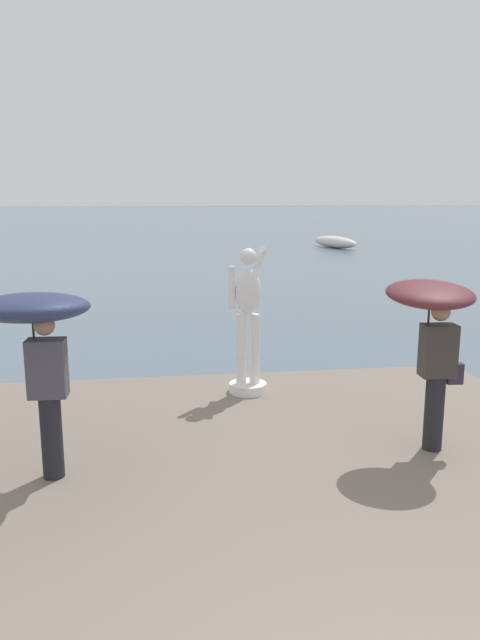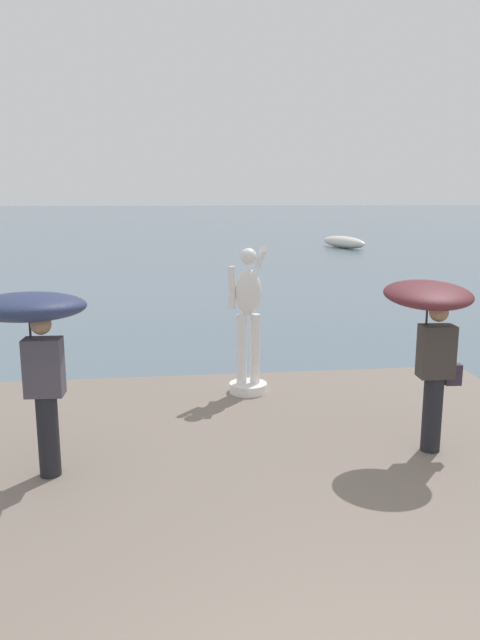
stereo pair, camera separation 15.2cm
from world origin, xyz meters
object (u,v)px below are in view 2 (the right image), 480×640
statue_white_figure (248,326)px  onlooker_right (431,322)px  onlooker_left (32,326)px  boat_leftward (344,242)px

statue_white_figure → onlooker_right: 2.95m
onlooker_left → onlooker_right: bearing=1.6°
statue_white_figure → onlooker_left: bearing=-135.9°
onlooker_left → onlooker_right: onlooker_right is taller
boat_leftward → onlooker_right: bearing=-105.0°
onlooker_right → statue_white_figure: bearing=126.6°
onlooker_left → onlooker_right: (4.26, 0.12, -0.09)m
onlooker_right → boat_leftward: size_ratio=0.43×
onlooker_left → boat_leftward: (12.89, 32.30, -1.62)m
boat_leftward → statue_white_figure: bearing=-109.2°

